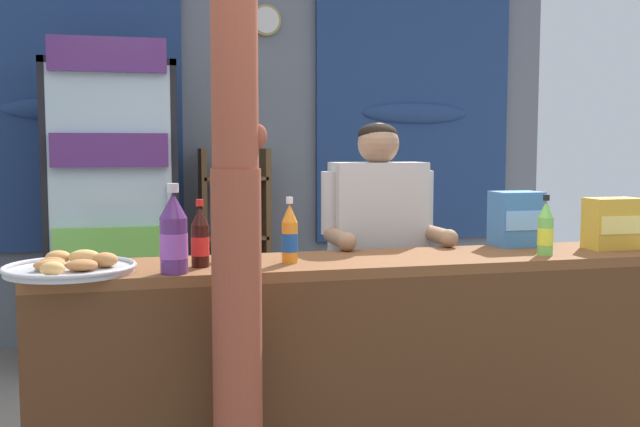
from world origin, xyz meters
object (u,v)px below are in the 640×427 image
object	(u,v)px
snack_box_choco_powder	(613,223)
drink_fridge	(112,191)
stall_counter	(367,361)
soda_bottle_water	(237,233)
soda_bottle_grape_soda	(174,236)
shopkeeper	(378,243)
plastic_lawn_chair	(386,284)
soda_bottle_lime_soda	(546,230)
soda_bottle_cola	(200,238)
timber_post	(236,186)
bottle_shelf_rack	(235,243)
snack_box_biscuit	(516,219)
pastry_tray	(71,267)
soda_bottle_orange_soda	(290,235)

from	to	relation	value
snack_box_choco_powder	drink_fridge	bearing A→B (deg)	135.21
stall_counter	soda_bottle_water	world-z (taller)	soda_bottle_water
soda_bottle_grape_soda	soda_bottle_water	xyz separation A→B (m)	(0.26, 0.30, -0.03)
shopkeeper	soda_bottle_water	xyz separation A→B (m)	(-0.70, -0.34, 0.11)
plastic_lawn_chair	snack_box_choco_powder	size ratio (longest dim) A/B	3.87
soda_bottle_lime_soda	snack_box_choco_powder	world-z (taller)	soda_bottle_lime_soda
drink_fridge	soda_bottle_grape_soda	size ratio (longest dim) A/B	6.49
soda_bottle_cola	timber_post	bearing A→B (deg)	-76.65
shopkeeper	soda_bottle_cola	world-z (taller)	shopkeeper
soda_bottle_cola	bottle_shelf_rack	bearing A→B (deg)	79.37
bottle_shelf_rack	soda_bottle_grape_soda	bearing A→B (deg)	-102.30
soda_bottle_cola	shopkeeper	bearing A→B (deg)	31.31
timber_post	plastic_lawn_chair	bearing A→B (deg)	59.54
timber_post	soda_bottle_cola	distance (m)	0.42
bottle_shelf_rack	soda_bottle_lime_soda	distance (m)	2.70
snack_box_choco_powder	soda_bottle_cola	bearing A→B (deg)	-178.45
plastic_lawn_chair	soda_bottle_grape_soda	xyz separation A→B (m)	(-1.47, -1.95, 0.59)
stall_counter	snack_box_biscuit	world-z (taller)	snack_box_biscuit
timber_post	soda_bottle_grape_soda	xyz separation A→B (m)	(-0.18, 0.23, -0.18)
plastic_lawn_chair	pastry_tray	distance (m)	2.64
shopkeeper	soda_bottle_grape_soda	world-z (taller)	shopkeeper
soda_bottle_grape_soda	pastry_tray	xyz separation A→B (m)	(-0.35, 0.10, -0.11)
soda_bottle_lime_soda	snack_box_choco_powder	size ratio (longest dim) A/B	1.10
timber_post	soda_bottle_water	xyz separation A→B (m)	(0.08, 0.53, -0.21)
plastic_lawn_chair	soda_bottle_orange_soda	xyz separation A→B (m)	(-1.03, -1.82, 0.57)
soda_bottle_water	snack_box_choco_powder	distance (m)	1.60
drink_fridge	soda_bottle_cola	world-z (taller)	drink_fridge
bottle_shelf_rack	soda_bottle_grape_soda	world-z (taller)	bottle_shelf_rack
drink_fridge	plastic_lawn_chair	bearing A→B (deg)	-9.91
stall_counter	soda_bottle_cola	distance (m)	0.80
soda_bottle_grape_soda	snack_box_choco_powder	world-z (taller)	soda_bottle_grape_soda
stall_counter	shopkeeper	bearing A→B (deg)	67.35
soda_bottle_orange_soda	soda_bottle_lime_soda	world-z (taller)	soda_bottle_orange_soda
soda_bottle_orange_soda	soda_bottle_cola	world-z (taller)	soda_bottle_orange_soda
snack_box_biscuit	soda_bottle_grape_soda	bearing A→B (deg)	-167.07
stall_counter	bottle_shelf_rack	xyz separation A→B (m)	(-0.16, 2.51, 0.15)
plastic_lawn_chair	soda_bottle_water	xyz separation A→B (m)	(-1.21, -1.65, 0.56)
snack_box_choco_powder	snack_box_biscuit	distance (m)	0.40
soda_bottle_water	plastic_lawn_chair	bearing A→B (deg)	53.80
soda_bottle_grape_soda	pastry_tray	bearing A→B (deg)	163.99
drink_fridge	soda_bottle_lime_soda	bearing A→B (deg)	-51.81
shopkeeper	snack_box_choco_powder	distance (m)	1.02
soda_bottle_grape_soda	snack_box_choco_powder	size ratio (longest dim) A/B	1.40
snack_box_choco_powder	bottle_shelf_rack	bearing A→B (deg)	118.06
pastry_tray	plastic_lawn_chair	bearing A→B (deg)	45.55
snack_box_choco_powder	shopkeeper	bearing A→B (deg)	151.89
soda_bottle_grape_soda	soda_bottle_lime_soda	distance (m)	1.47
shopkeeper	pastry_tray	distance (m)	1.42
soda_bottle_orange_soda	snack_box_biscuit	bearing A→B (deg)	11.54
timber_post	shopkeeper	world-z (taller)	timber_post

